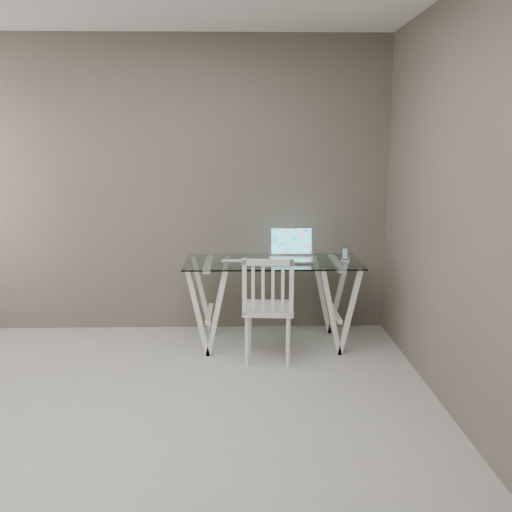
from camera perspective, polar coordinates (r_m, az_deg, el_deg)
The scene contains 7 objects.
room at distance 3.13m, azimuth -14.85°, elevation 10.45°, with size 4.50×4.52×2.71m.
desk at distance 4.98m, azimuth 1.65°, elevation -4.60°, with size 1.50×0.70×0.75m.
chair at distance 4.54m, azimuth 1.23°, elevation -4.86°, with size 0.43×0.43×0.88m.
laptop at distance 4.96m, azimuth 3.63°, elevation 0.42°, with size 0.39×0.32×0.28m.
keyboard at distance 4.89m, azimuth -2.07°, elevation -0.49°, with size 0.25×0.11×0.01m, color silver.
mouse at distance 4.64m, azimuth 1.07°, elevation -0.91°, with size 0.12×0.07×0.04m, color silver.
phone_dock at distance 4.95m, azimuth 8.88°, elevation -0.14°, with size 0.06×0.06×0.11m.
Camera 1 is at (0.65, -3.03, 1.73)m, focal length 40.00 mm.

